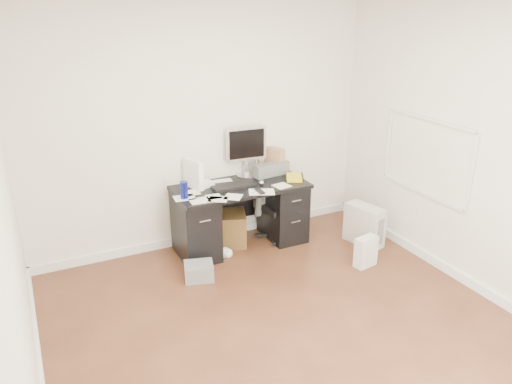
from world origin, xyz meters
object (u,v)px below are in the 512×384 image
Objects in this scene: desk at (241,214)px; lcd_monitor at (246,152)px; pc_tower at (364,225)px; keyboard at (234,186)px; office_chair at (278,203)px; wicker_basket at (229,228)px.

desk is 2.47× the size of lcd_monitor.
keyboard is at bearing 145.23° from pc_tower.
keyboard is (-0.09, -0.02, 0.36)m from desk.
office_chair reaches higher than desk.
keyboard is at bearing 175.43° from office_chair.
lcd_monitor is at bearing 130.79° from pc_tower.
pc_tower is at bearing -23.91° from desk.
keyboard is 0.65m from office_chair.
wicker_basket is at bearing 163.16° from office_chair.
wicker_basket is (-0.30, -0.14, -0.86)m from lcd_monitor.
pc_tower is (1.41, -0.56, -0.53)m from keyboard.
office_chair is (0.57, 0.02, -0.31)m from keyboard.
pc_tower is 1.59m from wicker_basket.
pc_tower is at bearing -31.96° from lcd_monitor.
lcd_monitor is 1.22× the size of keyboard.
lcd_monitor reaches higher than wicker_basket.
lcd_monitor is at bearing 133.89° from office_chair.
pc_tower is (0.83, -0.59, -0.22)m from office_chair.
desk reaches higher than wicker_basket.
lcd_monitor is 1.63m from pc_tower.
desk is at bearing -123.07° from lcd_monitor.
lcd_monitor is at bearing 42.60° from keyboard.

